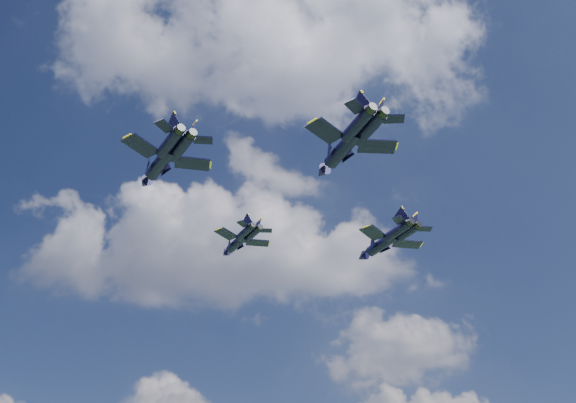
% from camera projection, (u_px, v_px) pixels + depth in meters
% --- Properties ---
extents(jet_lead, '(10.72, 13.67, 3.39)m').
position_uv_depth(jet_lead, '(236.00, 243.00, 118.19)').
color(jet_lead, black).
extents(jet_left, '(13.93, 17.32, 4.32)m').
position_uv_depth(jet_left, '(160.00, 164.00, 96.82)').
color(jet_left, black).
extents(jet_right, '(12.54, 15.88, 3.94)m').
position_uv_depth(jet_right, '(381.00, 244.00, 111.19)').
color(jet_right, black).
extents(jet_slot, '(13.35, 18.14, 4.37)m').
position_uv_depth(jet_slot, '(341.00, 150.00, 90.94)').
color(jet_slot, black).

